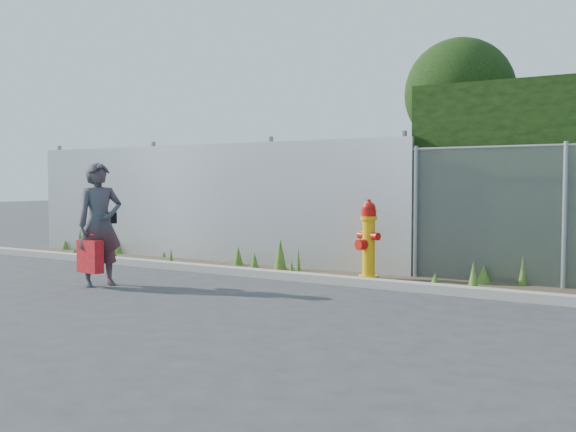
# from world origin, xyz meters

# --- Properties ---
(ground) EXTENTS (80.00, 80.00, 0.00)m
(ground) POSITION_xyz_m (0.00, 0.00, 0.00)
(ground) COLOR #333335
(ground) RESTS_ON ground
(curb) EXTENTS (16.00, 0.22, 0.12)m
(curb) POSITION_xyz_m (0.00, 1.80, 0.06)
(curb) COLOR gray
(curb) RESTS_ON ground
(weed_strip) EXTENTS (16.00, 1.29, 0.53)m
(weed_strip) POSITION_xyz_m (-0.13, 2.45, 0.11)
(weed_strip) COLOR #3F3424
(weed_strip) RESTS_ON ground
(corrugated_fence) EXTENTS (8.50, 0.21, 2.30)m
(corrugated_fence) POSITION_xyz_m (-3.25, 3.01, 1.10)
(corrugated_fence) COLOR silver
(corrugated_fence) RESTS_ON ground
(fire_hydrant) EXTENTS (0.41, 0.37, 1.23)m
(fire_hydrant) POSITION_xyz_m (0.50, 2.46, 0.60)
(fire_hydrant) COLOR #DEA10B
(fire_hydrant) RESTS_ON ground
(woman) EXTENTS (0.65, 0.76, 1.77)m
(woman) POSITION_xyz_m (-2.57, -0.07, 0.89)
(woman) COLOR #0E575D
(woman) RESTS_ON ground
(red_tote_bag) EXTENTS (0.42, 0.15, 0.55)m
(red_tote_bag) POSITION_xyz_m (-2.57, -0.26, 0.44)
(red_tote_bag) COLOR #A50927
(black_shoulder_bag) EXTENTS (0.22, 0.09, 0.17)m
(black_shoulder_bag) POSITION_xyz_m (-2.59, 0.16, 0.97)
(black_shoulder_bag) COLOR black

